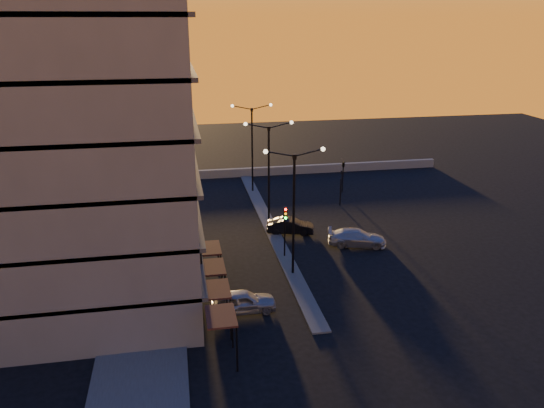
{
  "coord_description": "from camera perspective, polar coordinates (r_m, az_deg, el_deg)",
  "views": [
    {
      "loc": [
        -7.9,
        -34.29,
        17.84
      ],
      "look_at": [
        -0.57,
        5.35,
        3.67
      ],
      "focal_mm": 35.0,
      "sensor_mm": 36.0,
      "label": 1
    }
  ],
  "objects": [
    {
      "name": "car_sedan",
      "position": [
        46.35,
        1.99,
        -2.38
      ],
      "size": [
        4.31,
        2.38,
        1.35
      ],
      "primitive_type": "imported",
      "rotation": [
        0.0,
        0.0,
        1.32
      ],
      "color": "black",
      "rests_on": "ground"
    },
    {
      "name": "streetlamp_far",
      "position": [
        56.21,
        -2.16,
        6.77
      ],
      "size": [
        4.32,
        0.32,
        9.51
      ],
      "color": "black",
      "rests_on": "ground"
    },
    {
      "name": "streetlamp_mid",
      "position": [
        46.63,
        -0.35,
        4.14
      ],
      "size": [
        4.32,
        0.32,
        9.51
      ],
      "color": "black",
      "rests_on": "ground"
    },
    {
      "name": "signal_east_a",
      "position": [
        53.27,
        7.4,
        1.83
      ],
      "size": [
        0.13,
        0.16,
        3.6
      ],
      "color": "black",
      "rests_on": "ground"
    },
    {
      "name": "signal_east_b",
      "position": [
        57.05,
        7.68,
        4.22
      ],
      "size": [
        0.42,
        1.99,
        3.6
      ],
      "color": "black",
      "rests_on": "ground"
    },
    {
      "name": "sidewalk_west",
      "position": [
        42.3,
        -13.08,
        -6.03
      ],
      "size": [
        5.0,
        40.0,
        0.12
      ],
      "primitive_type": "cube",
      "color": "#4B4B48",
      "rests_on": "ground"
    },
    {
      "name": "median",
      "position": [
        48.37,
        -0.34,
        -2.2
      ],
      "size": [
        1.2,
        36.0,
        0.12
      ],
      "primitive_type": "cube",
      "color": "#4B4B48",
      "rests_on": "ground"
    },
    {
      "name": "car_hatchback",
      "position": [
        34.48,
        -3.14,
        -10.42
      ],
      "size": [
        4.29,
        1.79,
        1.45
      ],
      "primitive_type": "imported",
      "rotation": [
        0.0,
        0.0,
        1.59
      ],
      "color": "#97989E",
      "rests_on": "ground"
    },
    {
      "name": "traffic_light_main",
      "position": [
        40.83,
        1.42,
        -2.12
      ],
      "size": [
        0.28,
        0.44,
        4.25
      ],
      "color": "black",
      "rests_on": "ground"
    },
    {
      "name": "car_wagon",
      "position": [
        44.43,
        9.14,
        -3.59
      ],
      "size": [
        5.13,
        3.11,
        1.39
      ],
      "primitive_type": "imported",
      "rotation": [
        0.0,
        0.0,
        1.31
      ],
      "color": "#A9ADB0",
      "rests_on": "ground"
    },
    {
      "name": "ground",
      "position": [
        39.45,
        2.25,
        -7.53
      ],
      "size": [
        120.0,
        120.0,
        0.0
      ],
      "primitive_type": "plane",
      "color": "black",
      "rests_on": "ground"
    },
    {
      "name": "streetlamp_near",
      "position": [
        37.26,
        2.36,
        0.16
      ],
      "size": [
        4.32,
        0.32,
        9.51
      ],
      "color": "black",
      "rests_on": "ground"
    },
    {
      "name": "building",
      "position": [
        35.36,
        -20.48,
        8.51
      ],
      "size": [
        14.35,
        17.08,
        25.0
      ],
      "color": "slate",
      "rests_on": "ground"
    },
    {
      "name": "parapet",
      "position": [
        63.51,
        -1.11,
        3.52
      ],
      "size": [
        44.0,
        0.5,
        1.0
      ],
      "primitive_type": "cube",
      "color": "slate",
      "rests_on": "ground"
    }
  ]
}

